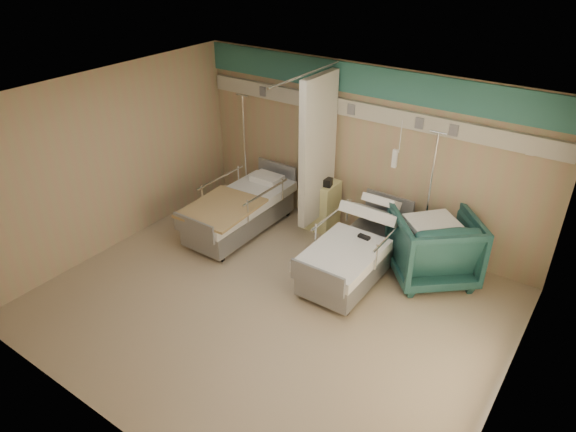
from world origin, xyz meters
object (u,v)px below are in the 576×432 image
at_px(bed_right, 355,256).
at_px(iv_stand_left, 246,184).
at_px(bedside_cabinet, 321,205).
at_px(bed_left, 240,214).
at_px(visitor_armchair, 433,246).
at_px(iv_stand_right, 423,235).

distance_m(bed_right, iv_stand_left, 2.79).
height_order(bedside_cabinet, iv_stand_left, iv_stand_left).
distance_m(bed_left, visitor_armchair, 3.19).
bearing_deg(visitor_armchair, bedside_cabinet, -49.21).
xyz_separation_m(bed_right, visitor_armchair, (0.92, 0.60, 0.21)).
bearing_deg(bedside_cabinet, visitor_armchair, -8.23).
height_order(visitor_armchair, iv_stand_right, iv_stand_right).
xyz_separation_m(bedside_cabinet, iv_stand_right, (1.79, 0.06, 0.00)).
relative_size(bed_right, iv_stand_right, 1.03).
bearing_deg(iv_stand_right, visitor_armchair, -51.82).
xyz_separation_m(bed_left, visitor_armchair, (3.12, 0.60, 0.21)).
bearing_deg(bedside_cabinet, iv_stand_left, -175.28).
distance_m(visitor_armchair, iv_stand_right, 0.47).
height_order(bedside_cabinet, iv_stand_right, iv_stand_right).
height_order(iv_stand_right, iv_stand_left, iv_stand_left).
relative_size(bed_left, iv_stand_right, 1.03).
relative_size(bed_right, iv_stand_left, 1.03).
bearing_deg(bed_right, visitor_armchair, 33.01).
distance_m(bed_left, iv_stand_right, 3.00).
xyz_separation_m(bed_left, bedside_cabinet, (1.05, 0.90, 0.11)).
height_order(bed_right, iv_stand_left, iv_stand_left).
bearing_deg(visitor_armchair, bed_right, -7.97).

